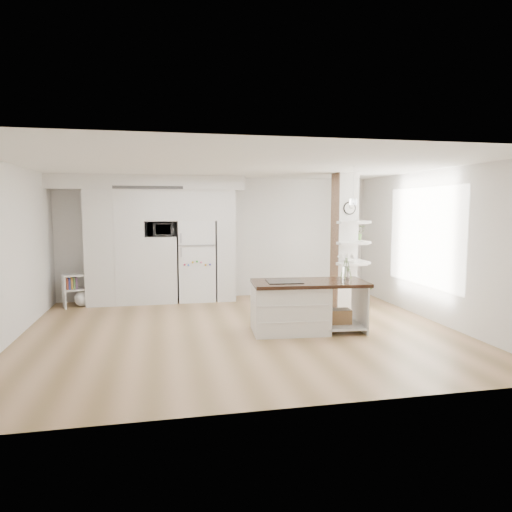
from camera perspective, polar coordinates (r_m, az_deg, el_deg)
The scene contains 14 objects.
floor at distance 7.65m, azimuth -1.90°, elevation -9.31°, with size 7.00×6.00×0.01m, color tan.
room at distance 7.38m, azimuth -1.95°, elevation 4.72°, with size 7.04×6.04×2.72m.
cabinet_wall at distance 9.96m, azimuth -12.85°, elevation 2.89°, with size 4.00×0.71×2.70m.
refrigerator at distance 10.05m, azimuth -7.49°, elevation -0.59°, with size 0.78×0.69×1.75m.
column at distance 9.18m, azimuth 11.62°, elevation 1.70°, with size 0.69×0.90×2.70m.
window at distance 8.95m, azimuth 20.26°, elevation 2.30°, with size 2.40×2.40×0.00m, color white.
pendant_light at distance 7.99m, azimuth 10.04°, elevation 6.62°, with size 0.12×0.12×0.10m, color white.
kitchen_island at distance 7.53m, azimuth 5.11°, elevation -6.15°, with size 1.92×1.03×1.40m.
bookshelf at distance 10.07m, azimuth -21.17°, elevation -4.25°, with size 0.65×0.50×0.68m.
floor_plant_a at distance 10.02m, azimuth 13.66°, elevation -4.49°, with size 0.25×0.20×0.45m, color #426B2A.
floor_plant_b at distance 9.54m, azimuth 7.51°, elevation -4.65°, with size 0.30×0.30×0.53m, color #426B2A.
microwave at distance 9.91m, azimuth -11.86°, elevation 3.27°, with size 0.54×0.37×0.30m, color #2D2D2D.
shelf_plant at distance 9.42m, azimuth 12.64°, elevation 2.84°, with size 0.27×0.23×0.30m, color #426B2A.
decor_bowl at distance 8.97m, azimuth 11.70°, elevation -0.65°, with size 0.22×0.22×0.05m, color white.
Camera 1 is at (-1.25, -7.27, 2.02)m, focal length 32.00 mm.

